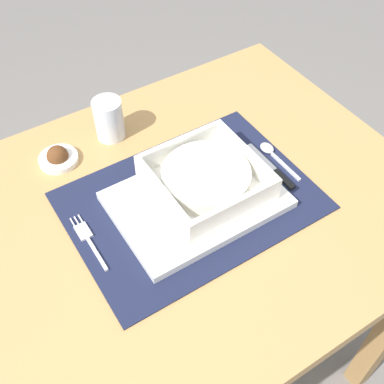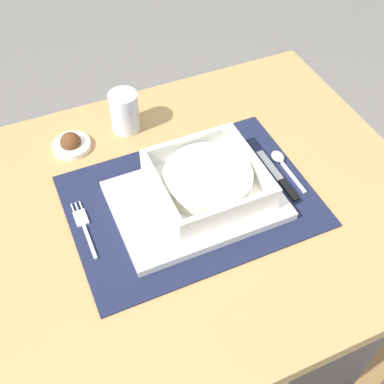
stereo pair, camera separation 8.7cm
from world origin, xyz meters
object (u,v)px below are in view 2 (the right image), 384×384
at_px(dining_table, 194,239).
at_px(drinking_glass, 125,114).
at_px(porridge_bowl, 208,181).
at_px(fork, 83,225).
at_px(butter_knife, 280,178).
at_px(spoon, 281,161).
at_px(condiment_saucer, 71,144).

relative_size(dining_table, drinking_glass, 9.76).
bearing_deg(porridge_bowl, dining_table, -179.21).
xyz_separation_m(fork, butter_knife, (0.37, -0.04, 0.00)).
bearing_deg(spoon, fork, 178.72).
xyz_separation_m(porridge_bowl, butter_knife, (0.14, -0.02, -0.03)).
height_order(fork, butter_knife, butter_knife).
distance_m(spoon, condiment_saucer, 0.42).
height_order(dining_table, porridge_bowl, porridge_bowl).
distance_m(dining_table, spoon, 0.24).
xyz_separation_m(dining_table, butter_knife, (0.17, -0.02, 0.13)).
relative_size(drinking_glass, condiment_saucer, 1.13).
bearing_deg(porridge_bowl, butter_knife, -8.22).
bearing_deg(fork, drinking_glass, 56.74).
height_order(porridge_bowl, fork, porridge_bowl).
distance_m(porridge_bowl, drinking_glass, 0.25).
bearing_deg(drinking_glass, spoon, -42.54).
relative_size(fork, drinking_glass, 1.51).
relative_size(butter_knife, condiment_saucer, 1.80).
xyz_separation_m(fork, spoon, (0.40, -0.01, 0.00)).
xyz_separation_m(dining_table, drinking_glass, (-0.05, 0.24, 0.16)).
xyz_separation_m(porridge_bowl, fork, (-0.23, 0.02, -0.04)).
xyz_separation_m(fork, condiment_saucer, (0.03, 0.21, 0.01)).
bearing_deg(drinking_glass, fork, -125.13).
relative_size(spoon, drinking_glass, 1.34).
distance_m(porridge_bowl, spoon, 0.17).
distance_m(dining_table, drinking_glass, 0.29).
distance_m(dining_table, condiment_saucer, 0.31).
xyz_separation_m(dining_table, porridge_bowl, (0.03, 0.00, 0.16)).
height_order(butter_knife, condiment_saucer, condiment_saucer).
distance_m(porridge_bowl, butter_knife, 0.15).
xyz_separation_m(spoon, condiment_saucer, (-0.37, 0.21, 0.00)).
height_order(dining_table, butter_knife, butter_knife).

